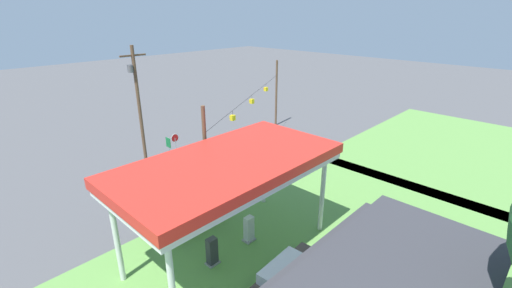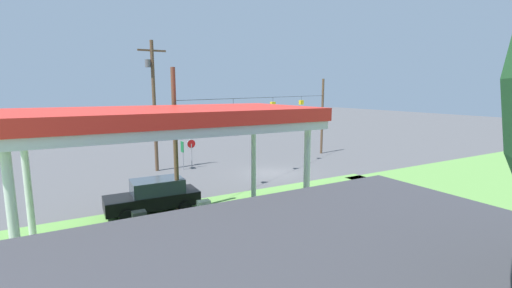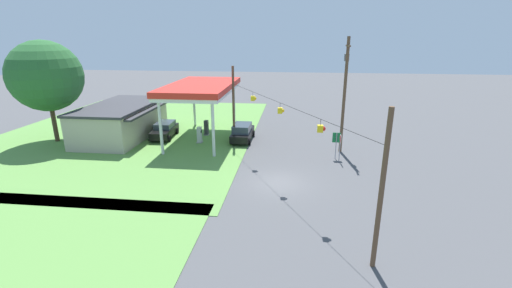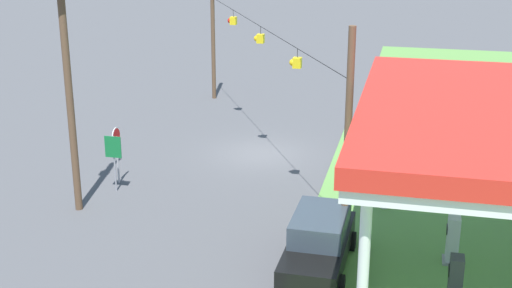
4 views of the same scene
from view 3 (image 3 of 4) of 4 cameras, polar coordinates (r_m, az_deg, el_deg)
ground_plane at (r=25.98m, az=3.76°, el=-6.42°), size 160.00×160.00×0.00m
grass_verge_station_corner at (r=41.96m, az=-19.86°, el=2.04°), size 36.00×28.00×0.04m
gas_station_canopy at (r=35.86m, az=-9.17°, el=9.09°), size 12.10×6.27×5.87m
gas_station_store at (r=39.62m, az=-21.47°, el=3.64°), size 11.54×6.69×3.56m
fuel_pump_near at (r=35.50m, az=-9.40°, el=1.43°), size 0.71×0.56×1.66m
fuel_pump_far at (r=38.13m, az=-8.27°, el=2.62°), size 0.71×0.56×1.66m
car_at_pumps_front at (r=35.76m, az=-2.29°, el=2.01°), size 4.93×2.16×1.82m
car_at_pumps_rear at (r=38.18m, az=-15.00°, el=2.33°), size 4.92×2.33×1.65m
stop_sign_roadside at (r=30.29m, az=13.87°, el=0.32°), size 0.80×0.08×2.50m
route_sign at (r=31.10m, az=13.24°, el=0.62°), size 0.10×0.70×2.40m
utility_pole_main at (r=32.27m, az=14.56°, el=8.70°), size 2.20×0.44×10.51m
signal_span_gantry at (r=24.56m, az=3.98°, el=2.56°), size 18.71×10.24×7.79m
tree_behind_station at (r=40.17m, az=-31.64°, el=9.61°), size 6.94×6.94×10.21m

